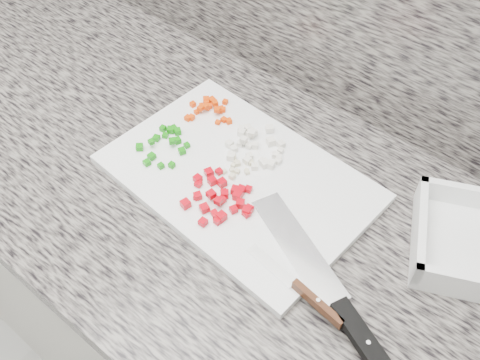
# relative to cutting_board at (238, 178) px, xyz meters

# --- Properties ---
(cabinet) EXTENTS (3.92, 0.62, 0.86)m
(cabinet) POSITION_rel_cutting_board_xyz_m (-0.11, -0.03, -0.48)
(cabinet) COLOR silver
(cabinet) RESTS_ON ground
(countertop) EXTENTS (3.96, 0.64, 0.04)m
(countertop) POSITION_rel_cutting_board_xyz_m (-0.11, -0.03, -0.03)
(countertop) COLOR slate
(countertop) RESTS_ON cabinet
(cutting_board) EXTENTS (0.46, 0.32, 0.01)m
(cutting_board) POSITION_rel_cutting_board_xyz_m (0.00, 0.00, 0.00)
(cutting_board) COLOR white
(cutting_board) RESTS_ON countertop
(carrot_pile) EXTENTS (0.09, 0.09, 0.02)m
(carrot_pile) POSITION_rel_cutting_board_xyz_m (-0.14, 0.09, 0.01)
(carrot_pile) COLOR #DF3C04
(carrot_pile) RESTS_ON cutting_board
(onion_pile) EXTENTS (0.11, 0.11, 0.02)m
(onion_pile) POSITION_rel_cutting_board_xyz_m (-0.02, 0.07, 0.01)
(onion_pile) COLOR silver
(onion_pile) RESTS_ON cutting_board
(green_pepper_pile) EXTENTS (0.09, 0.10, 0.02)m
(green_pepper_pile) POSITION_rel_cutting_board_xyz_m (-0.14, -0.03, 0.01)
(green_pepper_pile) COLOR #127D0B
(green_pepper_pile) RESTS_ON cutting_board
(red_pepper_pile) EXTENTS (0.12, 0.11, 0.02)m
(red_pepper_pile) POSITION_rel_cutting_board_xyz_m (0.01, -0.06, 0.01)
(red_pepper_pile) COLOR #B8020F
(red_pepper_pile) RESTS_ON cutting_board
(garlic_pile) EXTENTS (0.05, 0.05, 0.01)m
(garlic_pile) POSITION_rel_cutting_board_xyz_m (-0.01, 0.01, 0.01)
(garlic_pile) COLOR beige
(garlic_pile) RESTS_ON cutting_board
(chef_knife) EXTENTS (0.33, 0.18, 0.02)m
(chef_knife) POSITION_rel_cutting_board_xyz_m (0.27, -0.10, 0.01)
(chef_knife) COLOR silver
(chef_knife) RESTS_ON cutting_board
(paring_knife) EXTENTS (0.18, 0.04, 0.02)m
(paring_knife) POSITION_rel_cutting_board_xyz_m (0.22, -0.12, 0.01)
(paring_knife) COLOR silver
(paring_knife) RESTS_ON cutting_board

